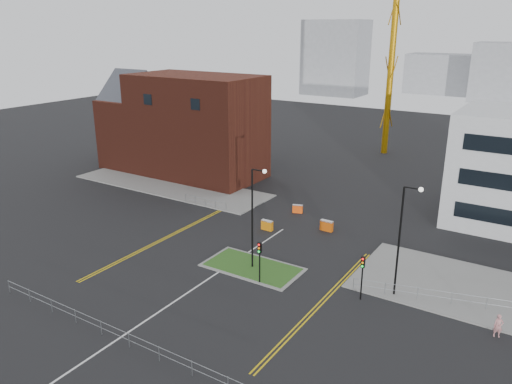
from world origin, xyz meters
TOP-DOWN VIEW (x-y plane):
  - ground at (0.00, 0.00)m, footprint 200.00×200.00m
  - pavement_left at (-20.00, 22.00)m, footprint 28.00×8.00m
  - pavement_right at (22.00, 14.00)m, footprint 24.00×10.00m
  - island_kerb at (2.00, 8.00)m, footprint 8.60×4.60m
  - grass_island at (2.00, 8.00)m, footprint 8.00×4.00m
  - brick_building at (-22.97, 28.00)m, footprint 24.20×10.07m
  - streetlamp_island at (2.22, 8.00)m, footprint 1.46×0.36m
  - streetlamp_right_near at (14.22, 10.00)m, footprint 1.46×0.36m
  - traffic_light_island at (4.00, 5.98)m, footprint 0.28×0.33m
  - traffic_light_right at (12.00, 7.98)m, footprint 0.28×0.33m
  - railing_front at (0.00, -6.00)m, footprint 24.05×0.05m
  - railing_left at (-11.00, 18.00)m, footprint 6.05×0.05m
  - railing_right at (20.50, 11.50)m, footprint 19.05×5.05m
  - centre_line at (0.00, 2.00)m, footprint 0.15×30.00m
  - yellow_left_a at (-9.00, 10.00)m, footprint 0.12×24.00m
  - yellow_left_b at (-8.70, 10.00)m, footprint 0.12×24.00m
  - yellow_right_a at (9.50, 6.00)m, footprint 0.12×20.00m
  - yellow_right_b at (9.80, 6.00)m, footprint 0.12×20.00m
  - skyline_a at (-40.00, 120.00)m, footprint 18.00×12.00m
  - skyline_d at (-8.00, 140.00)m, footprint 30.00×12.00m
  - pedestrian at (21.68, 8.34)m, footprint 0.71×0.58m
  - barrier_left at (-1.00, 22.16)m, footprint 1.19×0.73m
  - barrier_mid at (-1.33, 16.00)m, footprint 1.27×0.45m
  - barrier_right at (3.99, 19.12)m, footprint 1.35×0.50m

SIDE VIEW (x-z plane):
  - ground at x=0.00m, z-range 0.00..0.00m
  - centre_line at x=0.00m, z-range 0.00..0.01m
  - yellow_left_a at x=-9.00m, z-range 0.00..0.01m
  - yellow_left_b at x=-8.70m, z-range 0.00..0.01m
  - yellow_right_a at x=9.50m, z-range 0.00..0.01m
  - yellow_right_b at x=9.80m, z-range 0.00..0.01m
  - island_kerb at x=2.00m, z-range 0.00..0.08m
  - pavement_left at x=-20.00m, z-range 0.00..0.12m
  - pavement_right at x=22.00m, z-range 0.00..0.12m
  - grass_island at x=2.00m, z-range 0.00..0.12m
  - barrier_left at x=-1.00m, z-range 0.04..0.99m
  - barrier_mid at x=-1.33m, z-range 0.05..1.11m
  - barrier_right at x=3.99m, z-range 0.05..1.17m
  - railing_left at x=-11.00m, z-range 0.19..1.29m
  - railing_right at x=20.50m, z-range 0.23..1.33m
  - railing_front at x=0.00m, z-range 0.23..1.33m
  - pedestrian at x=21.68m, z-range 0.00..1.68m
  - traffic_light_island at x=4.00m, z-range 0.74..4.39m
  - traffic_light_right at x=12.00m, z-range 0.74..4.39m
  - streetlamp_island at x=2.22m, z-range 0.82..10.00m
  - streetlamp_right_near at x=14.22m, z-range 0.82..10.00m
  - skyline_d at x=-8.00m, z-range 0.00..12.00m
  - brick_building at x=-22.97m, z-range -0.27..13.97m
  - skyline_a at x=-40.00m, z-range 0.00..22.00m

